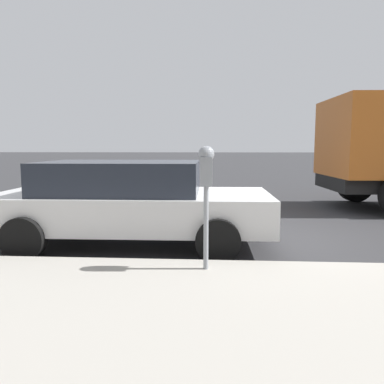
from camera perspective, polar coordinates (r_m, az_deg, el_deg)
ground_plane at (r=7.20m, az=7.60°, el=-6.29°), size 220.00×220.00×0.00m
parking_meter at (r=4.44m, az=2.18°, el=2.47°), size 0.21×0.19×1.49m
car_white at (r=6.31m, az=-9.49°, el=-1.29°), size 2.19×4.54×1.39m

